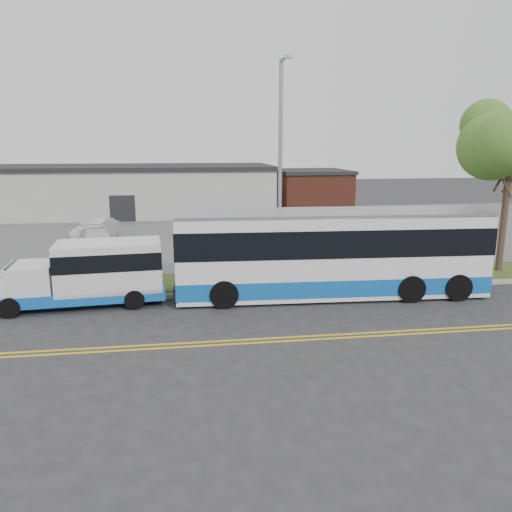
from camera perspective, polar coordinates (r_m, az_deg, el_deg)
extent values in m
plane|color=#28282B|center=(19.74, -4.42, -5.46)|extent=(140.00, 140.00, 0.00)
cube|color=gold|center=(16.13, -3.44, -9.65)|extent=(70.00, 0.12, 0.01)
cube|color=gold|center=(15.85, -3.34, -10.06)|extent=(70.00, 0.12, 0.01)
cube|color=#9E9B93|center=(20.76, -4.64, -4.33)|extent=(80.00, 0.30, 0.15)
cube|color=#324617|center=(22.50, -4.95, -3.07)|extent=(80.00, 3.30, 0.10)
cube|color=#4C4C4F|center=(36.26, -6.32, 2.90)|extent=(80.00, 25.00, 0.10)
cube|color=#9E9E99|center=(46.16, -14.39, 7.09)|extent=(25.00, 10.00, 4.00)
cube|color=black|center=(46.02, -14.54, 9.79)|extent=(25.40, 10.40, 0.35)
cube|color=black|center=(41.36, -15.00, 5.21)|extent=(2.00, 0.15, 2.20)
cube|color=brown|center=(46.44, 6.34, 7.19)|extent=(6.00, 7.00, 3.60)
cube|color=black|center=(46.30, 6.40, 9.59)|extent=(6.30, 7.30, 0.30)
cylinder|color=#3A2A1F|center=(26.78, 26.43, 3.49)|extent=(0.32, 0.32, 4.76)
ellipsoid|color=#376B25|center=(26.54, 27.23, 11.48)|extent=(5.20, 5.20, 4.42)
cylinder|color=gray|center=(21.98, 2.76, 9.30)|extent=(0.18, 0.18, 9.50)
cylinder|color=gray|center=(21.53, 3.29, 21.65)|extent=(0.12, 1.40, 0.12)
cube|color=gray|center=(20.89, 3.67, 21.78)|extent=(0.35, 0.18, 0.12)
cube|color=#0F55A9|center=(20.52, -18.97, -3.99)|extent=(6.22, 2.54, 0.45)
cube|color=silver|center=(20.17, -16.41, -1.07)|extent=(4.08, 2.36, 1.88)
cube|color=black|center=(20.11, -16.46, -0.21)|extent=(4.10, 2.40, 0.67)
cube|color=silver|center=(20.63, -24.30, -2.28)|extent=(1.76, 2.04, 1.07)
cube|color=black|center=(20.74, -26.15, -1.88)|extent=(0.23, 1.70, 0.80)
cube|color=silver|center=(20.96, -26.82, -3.57)|extent=(1.04, 1.90, 0.49)
cylinder|color=black|center=(20.08, -26.35, -5.34)|extent=(0.77, 0.31, 0.75)
cylinder|color=black|center=(21.88, -25.23, -3.82)|extent=(0.77, 0.31, 0.75)
cylinder|color=black|center=(19.50, -13.73, -4.86)|extent=(0.77, 0.31, 0.75)
cylinder|color=black|center=(21.35, -13.69, -3.34)|extent=(0.77, 0.31, 0.75)
cube|color=silver|center=(20.68, 8.50, 0.33)|extent=(12.62, 3.39, 3.30)
cube|color=#0F55A9|center=(20.95, 8.40, -2.71)|extent=(12.64, 3.41, 0.68)
cube|color=black|center=(20.56, 8.56, 2.03)|extent=(12.66, 3.44, 1.08)
cube|color=black|center=(20.00, -8.94, 1.06)|extent=(0.23, 2.62, 1.82)
cube|color=black|center=(20.39, -9.00, -3.49)|extent=(0.26, 2.85, 0.57)
cube|color=gray|center=(20.40, 8.65, 4.92)|extent=(12.62, 3.39, 0.14)
cylinder|color=black|center=(19.07, -3.67, -4.38)|extent=(1.11, 0.41, 1.09)
cylinder|color=black|center=(21.65, -3.95, -2.32)|extent=(1.11, 0.41, 1.09)
cylinder|color=black|center=(20.68, 17.29, -3.58)|extent=(1.11, 0.41, 1.09)
cylinder|color=black|center=(23.08, 14.72, -1.77)|extent=(1.11, 0.41, 1.09)
cylinder|color=black|center=(21.51, 22.04, -3.33)|extent=(1.11, 0.41, 1.09)
cylinder|color=black|center=(23.83, 19.08, -1.61)|extent=(1.11, 0.41, 1.09)
imported|color=silver|center=(33.51, -17.93, 2.87)|extent=(2.63, 4.52, 1.41)
imported|color=silver|center=(29.90, -17.72, 1.69)|extent=(3.07, 4.91, 1.33)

